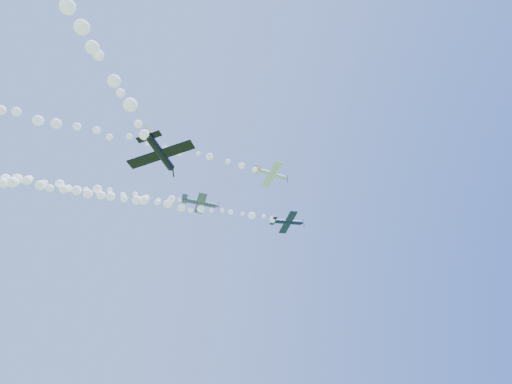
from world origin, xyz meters
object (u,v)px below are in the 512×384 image
object	(u,v)px
plane_grey	(200,203)
plane_black	(161,154)
plane_navy	(288,222)
plane_white	(272,174)

from	to	relation	value
plane_grey	plane_black	size ratio (longest dim) A/B	0.98
plane_navy	plane_white	bearing A→B (deg)	-128.14
plane_white	plane_grey	xyz separation A→B (m)	(-11.96, 6.92, -4.81)
plane_navy	plane_grey	size ratio (longest dim) A/B	0.97
plane_navy	plane_grey	bearing A→B (deg)	-178.68
plane_navy	plane_black	world-z (taller)	plane_navy
plane_white	plane_grey	bearing A→B (deg)	147.06
plane_white	plane_navy	distance (m)	10.35
plane_grey	plane_black	world-z (taller)	plane_grey
plane_white	plane_navy	bearing A→B (deg)	46.09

